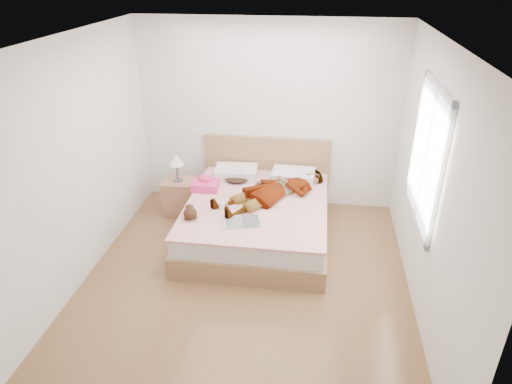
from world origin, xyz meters
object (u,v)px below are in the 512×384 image
phone (241,169)px  nightstand (179,194)px  woman (274,187)px  bed (258,215)px  coffee_mug (222,205)px  towel (205,184)px  plush_toy (190,212)px  magazine (242,222)px

phone → nightstand: size_ratio=0.10×
woman → bed: (-0.19, -0.13, -0.35)m
phone → bed: (0.31, -0.53, -0.40)m
coffee_mug → towel: bearing=123.9°
plush_toy → nightstand: nightstand is taller
nightstand → magazine: bearing=-42.9°
woman → magazine: (-0.29, -0.74, -0.11)m
magazine → nightstand: 1.48m
woman → plush_toy: (-0.91, -0.72, -0.04)m
nightstand → plush_toy: bearing=-65.3°
woman → bed: size_ratio=0.81×
phone → magazine: bearing=-124.6°
woman → plush_toy: woman is taller
bed → towel: size_ratio=5.87×
woman → magazine: size_ratio=3.42×
bed → coffee_mug: bed is taller
woman → phone: woman is taller
towel → coffee_mug: 0.60m
towel → plush_toy: (0.01, -0.77, -0.00)m
phone → towel: bearing=174.3°
phone → towel: size_ratio=0.25×
magazine → coffee_mug: size_ratio=4.17×
phone → magazine: (0.21, -1.14, -0.16)m
phone → plush_toy: (-0.41, -1.12, -0.09)m
nightstand → phone: bearing=9.3°
woman → coffee_mug: (-0.59, -0.44, -0.07)m
coffee_mug → nightstand: bearing=137.8°
woman → magazine: 0.80m
woman → towel: woman is taller
coffee_mug → plush_toy: (-0.33, -0.27, 0.03)m
phone → towel: (-0.42, -0.35, -0.09)m
coffee_mug → bed: bearing=38.3°
phone → plush_toy: size_ratio=0.32×
phone → magazine: phone is taller
nightstand → bed: bearing=-18.3°
phone → magazine: 1.17m
bed → towel: (-0.73, 0.18, 0.31)m
magazine → plush_toy: bearing=178.1°
bed → nightstand: bearing=161.7°
woman → coffee_mug: size_ratio=14.25×
woman → phone: 0.64m
plush_toy → nightstand: 1.11m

